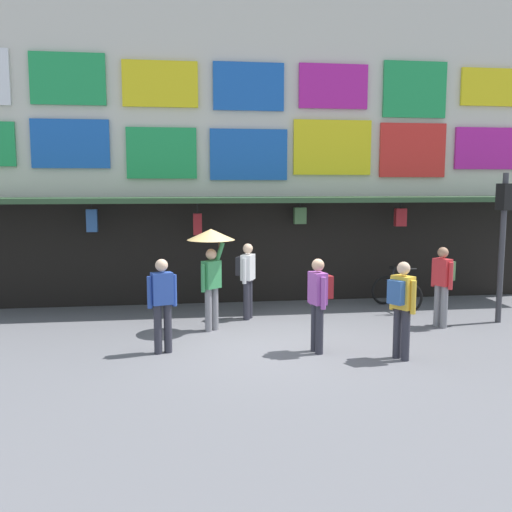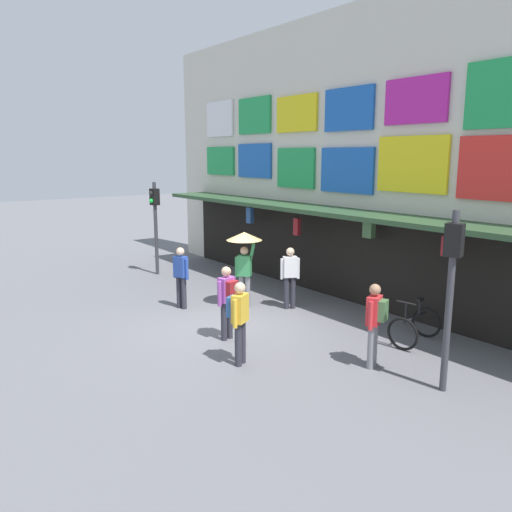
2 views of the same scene
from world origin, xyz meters
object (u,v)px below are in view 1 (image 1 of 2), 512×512
Objects in this scene: traffic_light_far at (503,223)px; pedestrian_in_yellow at (247,275)px; pedestrian_in_white at (162,300)px; bicycle_parked at (396,293)px; pedestrian_in_blue at (401,303)px; pedestrian_with_umbrella at (211,251)px; pedestrian_in_red at (443,280)px; pedestrian_in_black at (319,298)px.

pedestrian_in_yellow is at bearing 169.05° from traffic_light_far.
bicycle_parked is at bearing 27.42° from pedestrian_in_white.
pedestrian_in_blue is at bearing -12.92° from pedestrian_in_white.
traffic_light_far is at bearing 10.33° from pedestrian_in_white.
pedestrian_with_umbrella is 4.83m from pedestrian_in_red.
pedestrian_in_red is (0.29, -1.73, 0.59)m from bicycle_parked.
bicycle_parked is at bearing 17.21° from pedestrian_with_umbrella.
pedestrian_with_umbrella is 1.24× the size of pedestrian_in_red.
pedestrian_in_black is (-4.39, -1.63, -1.16)m from traffic_light_far.
traffic_light_far is at bearing 35.44° from pedestrian_in_blue.
pedestrian_in_red reaches higher than bicycle_parked.
pedestrian_in_blue is (-1.42, -3.73, 0.59)m from bicycle_parked.
pedestrian_in_blue is at bearing -55.52° from pedestrian_in_yellow.
pedestrian_in_white is (-2.72, 0.33, -0.04)m from pedestrian_in_black.
pedestrian_with_umbrella is (-1.78, 1.76, 0.66)m from pedestrian_in_black.
traffic_light_far is 1.83m from pedestrian_in_red.
pedestrian_with_umbrella reaches higher than pedestrian_in_blue.
pedestrian_with_umbrella reaches higher than pedestrian_in_white.
pedestrian_in_white is (-5.42, -2.81, 0.55)m from bicycle_parked.
traffic_light_far is 1.54× the size of pedestrian_with_umbrella.
bicycle_parked is 6.13m from pedestrian_in_white.
pedestrian_in_yellow is (-2.23, 3.25, 0.00)m from pedestrian_in_blue.
pedestrian_in_white is (-4.00, 0.92, -0.04)m from pedestrian_in_blue.
pedestrian_with_umbrella is at bearing 178.81° from traffic_light_far.
pedestrian_in_yellow is at bearing 109.65° from pedestrian_in_black.
pedestrian_in_white is at bearing -127.25° from pedestrian_in_yellow.
traffic_light_far is 6.20m from pedestrian_with_umbrella.
pedestrian_in_black is 1.00× the size of pedestrian_in_blue.
pedestrian_in_yellow is (0.83, 0.91, -0.66)m from pedestrian_with_umbrella.
pedestrian_in_blue is at bearing -110.78° from bicycle_parked.
pedestrian_in_red is (-1.40, -0.21, -1.16)m from traffic_light_far.
pedestrian_in_black is 0.81× the size of pedestrian_with_umbrella.
pedestrian_in_blue is 3.91m from pedestrian_with_umbrella.
pedestrian_in_black is 2.59m from pedestrian_with_umbrella.
traffic_light_far is 2.54× the size of bicycle_parked.
pedestrian_in_blue is at bearing -144.56° from traffic_light_far.
pedestrian_in_black is 1.00× the size of pedestrian_in_red.
pedestrian_in_black is 1.41m from pedestrian_in_blue.
pedestrian_in_white is at bearing -169.26° from pedestrian_in_red.
bicycle_parked is 4.85m from pedestrian_with_umbrella.
pedestrian_in_black is 2.74m from pedestrian_in_white.
pedestrian_in_blue is 2.63m from pedestrian_in_red.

